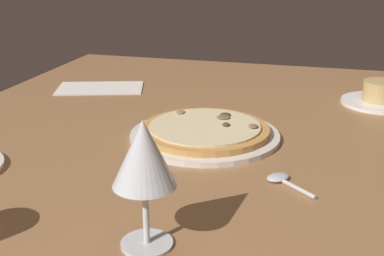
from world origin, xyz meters
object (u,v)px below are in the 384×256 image
at_px(paper_menu, 100,88).
at_px(spoon, 282,180).
at_px(pizza_main, 205,132).
at_px(wine_glass_far, 144,157).
at_px(ramekin_on_saucer, 380,96).

bearing_deg(paper_menu, spoon, 31.91).
distance_m(pizza_main, wine_glass_far, 0.40).
relative_size(ramekin_on_saucer, wine_glass_far, 1.06).
bearing_deg(wine_glass_far, ramekin_on_saucer, 155.42).
relative_size(pizza_main, wine_glass_far, 1.76).
bearing_deg(paper_menu, ramekin_on_saucer, 76.15).
distance_m(pizza_main, spoon, 0.23).
xyz_separation_m(pizza_main, paper_menu, (-0.28, -0.35, -0.01)).
bearing_deg(wine_glass_far, spoon, 146.82).
bearing_deg(ramekin_on_saucer, pizza_main, -46.56).
bearing_deg(pizza_main, ramekin_on_saucer, 133.44).
xyz_separation_m(pizza_main, spoon, (0.16, 0.16, -0.01)).
bearing_deg(pizza_main, paper_menu, -128.58).
bearing_deg(paper_menu, pizza_main, 33.84).
height_order(pizza_main, wine_glass_far, wine_glass_far).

